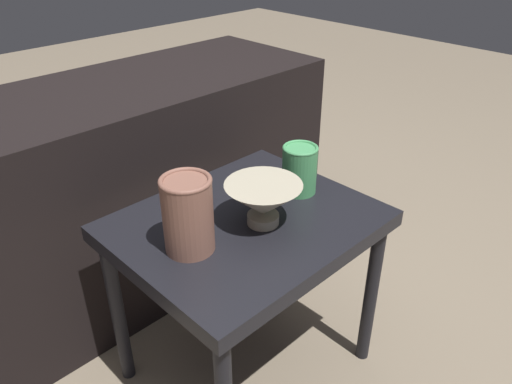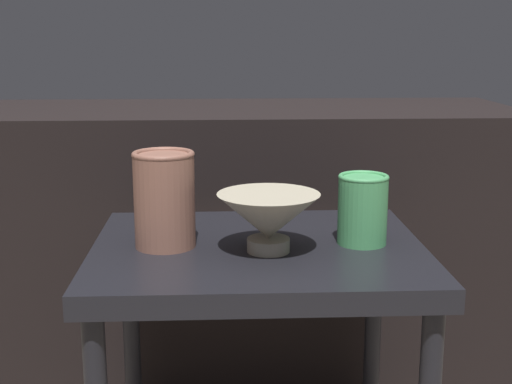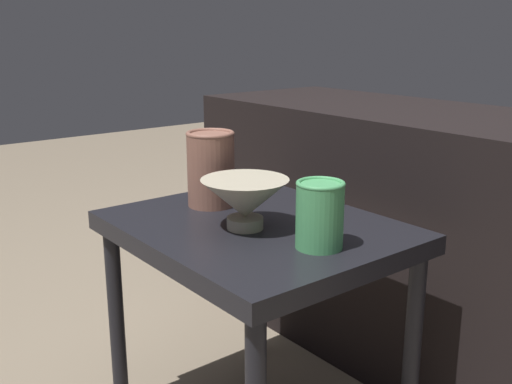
% 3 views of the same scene
% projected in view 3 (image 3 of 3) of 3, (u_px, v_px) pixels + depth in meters
% --- Properties ---
extents(table, '(0.60, 0.49, 0.50)m').
position_uv_depth(table, '(256.00, 250.00, 1.29)').
color(table, black).
rests_on(table, ground_plane).
extents(couch_backdrop, '(1.38, 0.50, 0.69)m').
position_uv_depth(couch_backdrop, '(419.00, 236.00, 1.66)').
color(couch_backdrop, black).
rests_on(couch_backdrop, ground_plane).
extents(bowl, '(0.18, 0.18, 0.10)m').
position_uv_depth(bowl, '(245.00, 200.00, 1.22)').
color(bowl, '#B2A88E').
rests_on(bowl, table).
extents(vase_textured_left, '(0.11, 0.11, 0.17)m').
position_uv_depth(vase_textured_left, '(212.00, 167.00, 1.37)').
color(vase_textured_left, brown).
rests_on(vase_textured_left, table).
extents(vase_colorful_right, '(0.09, 0.09, 0.13)m').
position_uv_depth(vase_colorful_right, '(319.00, 214.00, 1.11)').
color(vase_colorful_right, '#47995B').
rests_on(vase_colorful_right, table).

